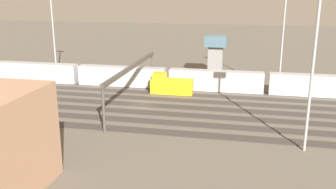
{
  "coord_description": "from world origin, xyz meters",
  "views": [
    {
      "loc": [
        -21.56,
        74.85,
        24.2
      ],
      "look_at": [
        -5.8,
        -0.7,
        2.5
      ],
      "focal_mm": 39.95,
      "sensor_mm": 36.0,
      "label": 1
    }
  ],
  "objects_px": {
    "train_on_track_1": "(171,85)",
    "light_mast_0": "(285,11)",
    "light_mast_2": "(51,5)",
    "light_mast_1": "(316,40)",
    "control_tower": "(216,53)",
    "train_on_track_0": "(168,78)",
    "signal_gantry": "(132,70)"
  },
  "relations": [
    {
      "from": "light_mast_0",
      "to": "signal_gantry",
      "type": "distance_m",
      "value": 38.45
    },
    {
      "from": "control_tower",
      "to": "light_mast_1",
      "type": "bearing_deg",
      "value": 110.7
    },
    {
      "from": "light_mast_0",
      "to": "control_tower",
      "type": "xyz_separation_m",
      "value": [
        16.64,
        -11.72,
        -12.3
      ]
    },
    {
      "from": "light_mast_2",
      "to": "train_on_track_0",
      "type": "bearing_deg",
      "value": 175.15
    },
    {
      "from": "light_mast_2",
      "to": "control_tower",
      "type": "xyz_separation_m",
      "value": [
        -42.66,
        -11.89,
        -13.3
      ]
    },
    {
      "from": "light_mast_2",
      "to": "control_tower",
      "type": "distance_m",
      "value": 46.24
    },
    {
      "from": "train_on_track_0",
      "to": "light_mast_1",
      "type": "height_order",
      "value": "light_mast_1"
    },
    {
      "from": "light_mast_2",
      "to": "light_mast_1",
      "type": "bearing_deg",
      "value": 149.58
    },
    {
      "from": "light_mast_1",
      "to": "signal_gantry",
      "type": "distance_m",
      "value": 38.93
    },
    {
      "from": "light_mast_1",
      "to": "light_mast_0",
      "type": "bearing_deg",
      "value": -87.91
    },
    {
      "from": "light_mast_0",
      "to": "light_mast_1",
      "type": "height_order",
      "value": "light_mast_0"
    },
    {
      "from": "train_on_track_1",
      "to": "train_on_track_0",
      "type": "bearing_deg",
      "value": -70.3
    },
    {
      "from": "train_on_track_1",
      "to": "light_mast_0",
      "type": "distance_m",
      "value": 31.83
    },
    {
      "from": "light_mast_1",
      "to": "light_mast_2",
      "type": "bearing_deg",
      "value": -30.42
    },
    {
      "from": "train_on_track_1",
      "to": "train_on_track_0",
      "type": "height_order",
      "value": "same"
    },
    {
      "from": "train_on_track_1",
      "to": "light_mast_0",
      "type": "xyz_separation_m",
      "value": [
        -25.56,
        -7.89,
        17.25
      ]
    },
    {
      "from": "train_on_track_1",
      "to": "train_on_track_0",
      "type": "distance_m",
      "value": 5.33
    },
    {
      "from": "train_on_track_1",
      "to": "control_tower",
      "type": "distance_m",
      "value": 22.1
    },
    {
      "from": "light_mast_0",
      "to": "light_mast_2",
      "type": "height_order",
      "value": "light_mast_2"
    },
    {
      "from": "light_mast_0",
      "to": "train_on_track_1",
      "type": "bearing_deg",
      "value": 17.15
    },
    {
      "from": "light_mast_0",
      "to": "control_tower",
      "type": "distance_m",
      "value": 23.78
    },
    {
      "from": "train_on_track_0",
      "to": "light_mast_0",
      "type": "relative_size",
      "value": 3.08
    },
    {
      "from": "train_on_track_1",
      "to": "control_tower",
      "type": "height_order",
      "value": "control_tower"
    },
    {
      "from": "light_mast_0",
      "to": "signal_gantry",
      "type": "relative_size",
      "value": 0.89
    },
    {
      "from": "signal_gantry",
      "to": "light_mast_2",
      "type": "bearing_deg",
      "value": -32.92
    },
    {
      "from": "light_mast_1",
      "to": "control_tower",
      "type": "distance_m",
      "value": 51.75
    },
    {
      "from": "control_tower",
      "to": "light_mast_0",
      "type": "bearing_deg",
      "value": 144.84
    },
    {
      "from": "light_mast_0",
      "to": "light_mast_1",
      "type": "distance_m",
      "value": 35.85
    },
    {
      "from": "train_on_track_0",
      "to": "control_tower",
      "type": "relative_size",
      "value": 7.93
    },
    {
      "from": "train_on_track_1",
      "to": "signal_gantry",
      "type": "bearing_deg",
      "value": 57.43
    },
    {
      "from": "signal_gantry",
      "to": "control_tower",
      "type": "xyz_separation_m",
      "value": [
        -15.31,
        -29.61,
        -0.55
      ]
    },
    {
      "from": "light_mast_1",
      "to": "signal_gantry",
      "type": "bearing_deg",
      "value": -28.26
    }
  ]
}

